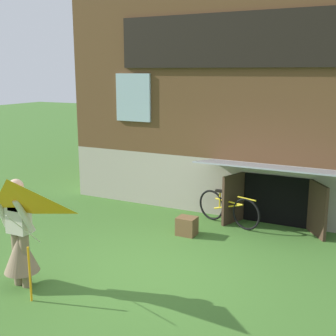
% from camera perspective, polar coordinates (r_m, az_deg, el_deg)
% --- Properties ---
extents(ground_plane, '(60.00, 60.00, 0.00)m').
position_cam_1_polar(ground_plane, '(7.44, -1.51, -12.70)').
color(ground_plane, '#3D6B28').
extents(log_house, '(7.72, 5.52, 5.53)m').
position_cam_1_polar(log_house, '(11.59, 10.81, 10.25)').
color(log_house, '#ADA393').
rests_on(log_house, ground_plane).
extents(person, '(0.61, 0.53, 1.65)m').
position_cam_1_polar(person, '(6.96, -18.56, -9.01)').
color(person, '#7F6B51').
rests_on(person, ground_plane).
extents(kite, '(1.10, 1.04, 1.71)m').
position_cam_1_polar(kite, '(6.09, -19.77, -5.42)').
color(kite, orange).
rests_on(kite, ground_plane).
extents(bicycle_yellow, '(1.50, 0.52, 0.71)m').
position_cam_1_polar(bicycle_yellow, '(9.35, 7.76, -5.21)').
color(bicycle_yellow, black).
rests_on(bicycle_yellow, ground_plane).
extents(wooden_crate, '(0.37, 0.31, 0.36)m').
position_cam_1_polar(wooden_crate, '(8.76, 2.45, -7.48)').
color(wooden_crate, brown).
rests_on(wooden_crate, ground_plane).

